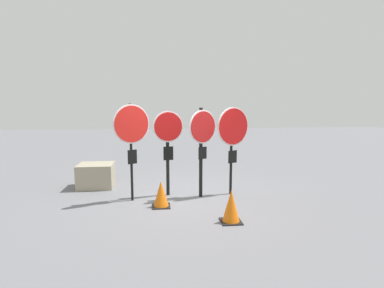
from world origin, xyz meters
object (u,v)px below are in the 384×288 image
stop_sign_3 (233,132)px  storage_crate (96,175)px  traffic_cone_0 (231,206)px  stop_sign_1 (168,137)px  stop_sign_0 (132,130)px  traffic_cone_1 (161,194)px  stop_sign_2 (202,137)px

stop_sign_3 → storage_crate: bearing=137.3°
stop_sign_3 → traffic_cone_0: bearing=-130.3°
stop_sign_1 → storage_crate: bearing=139.2°
stop_sign_3 → stop_sign_0: bearing=160.0°
stop_sign_1 → traffic_cone_1: (-0.18, -0.77, -1.12)m
traffic_cone_1 → storage_crate: (-1.67, 1.71, 0.03)m
stop_sign_3 → storage_crate: size_ratio=2.36×
stop_sign_0 → stop_sign_1: 0.88m
stop_sign_1 → stop_sign_3: stop_sign_3 is taller
stop_sign_0 → traffic_cone_0: bearing=-68.1°
traffic_cone_1 → stop_sign_2: bearing=31.3°
traffic_cone_1 → stop_sign_1: bearing=76.7°
stop_sign_3 → traffic_cone_1: size_ratio=3.77×
traffic_cone_0 → traffic_cone_1: size_ratio=1.09×
stop_sign_0 → storage_crate: size_ratio=2.45×
stop_sign_3 → traffic_cone_0: stop_sign_3 is taller
stop_sign_2 → storage_crate: bearing=125.1°
stop_sign_0 → traffic_cone_1: 1.52m
storage_crate → stop_sign_3: bearing=-16.9°
stop_sign_3 → traffic_cone_1: bearing=176.2°
stop_sign_2 → stop_sign_3: stop_sign_3 is taller
stop_sign_1 → stop_sign_0: bearing=-172.1°
stop_sign_1 → traffic_cone_0: bearing=-72.2°
stop_sign_1 → storage_crate: size_ratio=2.26×
stop_sign_0 → stop_sign_2: bearing=-26.2°
stop_sign_1 → traffic_cone_0: (1.09, -1.75, -1.09)m
traffic_cone_0 → storage_crate: 3.99m
stop_sign_3 → traffic_cone_1: stop_sign_3 is taller
storage_crate → stop_sign_0: bearing=-50.0°
stop_sign_0 → stop_sign_1: stop_sign_0 is taller
stop_sign_1 → storage_crate: stop_sign_1 is taller
traffic_cone_1 → stop_sign_0: bearing=143.7°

